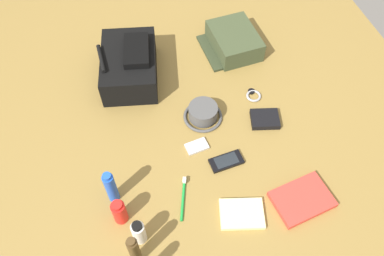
# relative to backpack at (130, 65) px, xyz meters

# --- Properties ---
(ground_plane) EXTENTS (2.64, 2.02, 0.02)m
(ground_plane) POSITION_rel_backpack_xyz_m (-0.36, -0.16, -0.08)
(ground_plane) COLOR olive
(ground_plane) RESTS_ON ground
(backpack) EXTENTS (0.37, 0.29, 0.16)m
(backpack) POSITION_rel_backpack_xyz_m (0.00, 0.00, 0.00)
(backpack) COLOR black
(backpack) RESTS_ON ground_plane
(toiletry_pouch) EXTENTS (0.25, 0.24, 0.09)m
(toiletry_pouch) POSITION_rel_backpack_xyz_m (0.03, -0.47, -0.02)
(toiletry_pouch) COLOR #384228
(toiletry_pouch) RESTS_ON ground_plane
(bucket_hat) EXTENTS (0.16, 0.16, 0.06)m
(bucket_hat) POSITION_rel_backpack_xyz_m (-0.30, -0.23, -0.04)
(bucket_hat) COLOR #484848
(bucket_hat) RESTS_ON ground_plane
(cologne_bottle) EXTENTS (0.03, 0.03, 0.17)m
(cologne_bottle) POSITION_rel_backpack_xyz_m (-0.78, 0.14, 0.02)
(cologne_bottle) COLOR #473319
(cologne_bottle) RESTS_ON ground_plane
(toothpaste_tube) EXTENTS (0.04, 0.04, 0.12)m
(toothpaste_tube) POSITION_rel_backpack_xyz_m (-0.71, 0.12, -0.01)
(toothpaste_tube) COLOR white
(toothpaste_tube) RESTS_ON ground_plane
(sunscreen_spray) EXTENTS (0.05, 0.05, 0.12)m
(sunscreen_spray) POSITION_rel_backpack_xyz_m (-0.63, 0.16, -0.01)
(sunscreen_spray) COLOR red
(sunscreen_spray) RESTS_ON ground_plane
(deodorant_spray) EXTENTS (0.04, 0.04, 0.16)m
(deodorant_spray) POSITION_rel_backpack_xyz_m (-0.54, 0.17, 0.01)
(deodorant_spray) COLOR blue
(deodorant_spray) RESTS_ON ground_plane
(paperback_novel) EXTENTS (0.17, 0.22, 0.02)m
(paperback_novel) POSITION_rel_backpack_xyz_m (-0.74, -0.45, -0.06)
(paperback_novel) COLOR red
(paperback_novel) RESTS_ON ground_plane
(cell_phone) EXTENTS (0.07, 0.13, 0.01)m
(cell_phone) POSITION_rel_backpack_xyz_m (-0.52, -0.25, -0.06)
(cell_phone) COLOR black
(cell_phone) RESTS_ON ground_plane
(media_player) EXTENTS (0.06, 0.09, 0.01)m
(media_player) POSITION_rel_backpack_xyz_m (-0.43, -0.16, -0.06)
(media_player) COLOR #B7B7BC
(media_player) RESTS_ON ground_plane
(wristwatch) EXTENTS (0.07, 0.06, 0.01)m
(wristwatch) POSITION_rel_backpack_xyz_m (-0.26, -0.46, -0.06)
(wristwatch) COLOR #99999E
(wristwatch) RESTS_ON ground_plane
(toothbrush) EXTENTS (0.16, 0.07, 0.02)m
(toothbrush) POSITION_rel_backpack_xyz_m (-0.61, -0.06, -0.06)
(toothbrush) COLOR #198C33
(toothbrush) RESTS_ON ground_plane
(wallet) EXTENTS (0.11, 0.13, 0.02)m
(wallet) POSITION_rel_backpack_xyz_m (-0.39, -0.46, -0.06)
(wallet) COLOR black
(wallet) RESTS_ON ground_plane
(notepad) EXTENTS (0.14, 0.17, 0.02)m
(notepad) POSITION_rel_backpack_xyz_m (-0.73, -0.23, -0.06)
(notepad) COLOR beige
(notepad) RESTS_ON ground_plane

